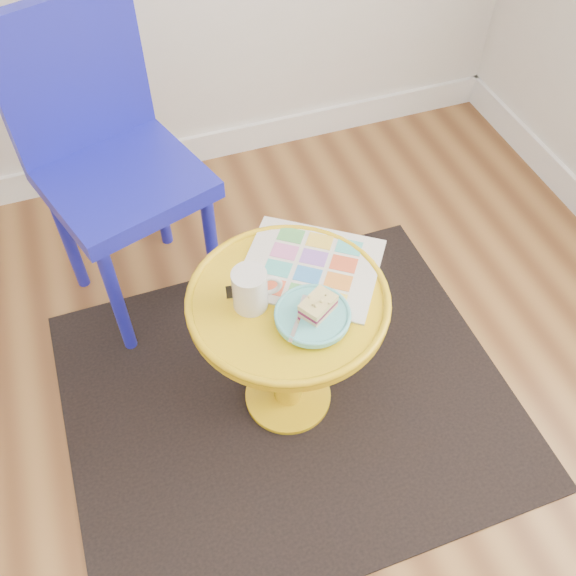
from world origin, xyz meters
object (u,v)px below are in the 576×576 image
object	(u,v)px
chair	(106,151)
plate	(313,316)
newspaper	(311,267)
side_table	(288,331)
mug	(251,288)

from	to	relation	value
chair	plate	world-z (taller)	chair
chair	newspaper	distance (m)	0.70
side_table	newspaper	bearing A→B (deg)	40.34
newspaper	mug	world-z (taller)	mug
side_table	chair	bearing A→B (deg)	117.26
side_table	plate	xyz separation A→B (m)	(0.03, -0.08, 0.15)
side_table	mug	xyz separation A→B (m)	(-0.09, 0.01, 0.19)
newspaper	mug	distance (m)	0.20
chair	mug	world-z (taller)	chair
side_table	chair	distance (m)	0.74
newspaper	side_table	bearing A→B (deg)	-103.93
plate	side_table	bearing A→B (deg)	110.72
chair	plate	size ratio (longest dim) A/B	5.24
mug	chair	bearing A→B (deg)	120.63
newspaper	chair	bearing A→B (deg)	162.38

